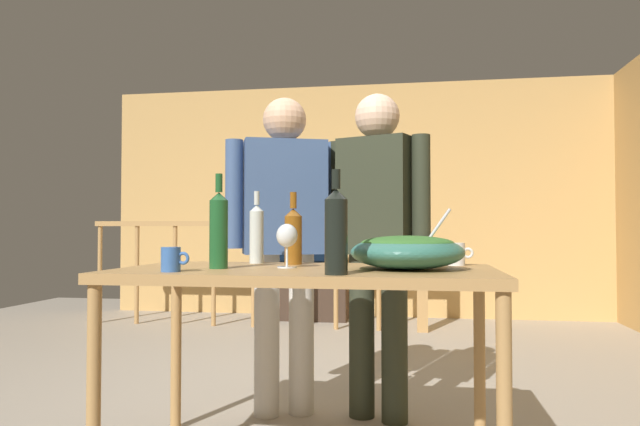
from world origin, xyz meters
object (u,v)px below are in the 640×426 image
(wine_bottle_dark, at_px, (336,230))
(mug_white, at_px, (456,254))
(person_standing_right, at_px, (378,227))
(serving_table, at_px, (307,287))
(flat_screen_tv, at_px, (305,251))
(wine_bottle_green, at_px, (219,229))
(wine_bottle_amber, at_px, (293,235))
(stair_railing, at_px, (298,260))
(salad_bowl, at_px, (407,250))
(mug_blue, at_px, (172,259))
(wine_glass, at_px, (287,237))
(framed_picture, at_px, (257,167))
(tv_console, at_px, (306,297))
(person_standing_left, at_px, (284,225))
(wine_bottle_clear, at_px, (257,233))

(wine_bottle_dark, relative_size, mug_white, 3.20)
(person_standing_right, bearing_deg, mug_white, 155.73)
(person_standing_right, bearing_deg, serving_table, 90.61)
(flat_screen_tv, relative_size, mug_white, 5.51)
(wine_bottle_green, distance_m, wine_bottle_amber, 0.39)
(stair_railing, height_order, salad_bowl, stair_railing)
(mug_blue, bearing_deg, wine_glass, 36.72)
(flat_screen_tv, xyz_separation_m, salad_bowl, (1.12, -3.75, 0.15))
(mug_blue, bearing_deg, wine_bottle_green, 60.00)
(flat_screen_tv, distance_m, wine_bottle_green, 3.85)
(serving_table, bearing_deg, framed_picture, 108.36)
(tv_console, relative_size, person_standing_left, 0.55)
(person_standing_right, bearing_deg, framed_picture, -44.08)
(stair_railing, bearing_deg, person_standing_right, -69.95)
(wine_glass, bearing_deg, stair_railing, 100.76)
(wine_glass, relative_size, person_standing_right, 0.11)
(wine_bottle_dark, bearing_deg, tv_console, 102.22)
(stair_railing, height_order, wine_bottle_dark, wine_bottle_dark)
(salad_bowl, bearing_deg, mug_blue, -162.70)
(wine_glass, xyz_separation_m, wine_bottle_amber, (-0.02, 0.23, 0.01))
(person_standing_right, bearing_deg, person_standing_left, 20.96)
(framed_picture, height_order, flat_screen_tv, framed_picture)
(mug_blue, bearing_deg, framed_picture, 101.68)
(flat_screen_tv, bearing_deg, wine_bottle_clear, -82.81)
(tv_console, bearing_deg, stair_railing, -86.51)
(salad_bowl, bearing_deg, stair_railing, 108.74)
(wine_bottle_clear, bearing_deg, wine_bottle_green, -98.26)
(salad_bowl, height_order, mug_blue, salad_bowl)
(wine_bottle_clear, relative_size, wine_bottle_dark, 0.91)
(stair_railing, bearing_deg, mug_white, -66.07)
(wine_bottle_clear, xyz_separation_m, wine_bottle_dark, (0.45, -0.60, 0.01))
(person_standing_right, bearing_deg, wine_bottle_clear, 55.24)
(framed_picture, xyz_separation_m, wine_glass, (1.27, -4.06, -0.74))
(person_standing_left, bearing_deg, serving_table, 89.39)
(stair_railing, relative_size, person_standing_left, 2.04)
(tv_console, bearing_deg, mug_blue, -86.17)
(framed_picture, bearing_deg, wine_bottle_green, -76.32)
(tv_console, height_order, wine_bottle_clear, wine_bottle_clear)
(wine_bottle_clear, relative_size, person_standing_right, 0.20)
(wine_glass, bearing_deg, wine_bottle_clear, 125.98)
(flat_screen_tv, distance_m, salad_bowl, 3.92)
(wine_bottle_green, bearing_deg, stair_railing, 96.06)
(serving_table, distance_m, salad_bowl, 0.42)
(stair_railing, xyz_separation_m, wine_bottle_amber, (0.58, -2.96, 0.27))
(person_standing_left, bearing_deg, salad_bowl, 113.29)
(mug_white, xyz_separation_m, person_standing_left, (-0.84, 0.37, 0.13))
(stair_railing, bearing_deg, framed_picture, 127.22)
(salad_bowl, bearing_deg, wine_bottle_clear, 156.75)
(salad_bowl, bearing_deg, serving_table, 179.12)
(wine_bottle_dark, bearing_deg, framed_picture, 109.05)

